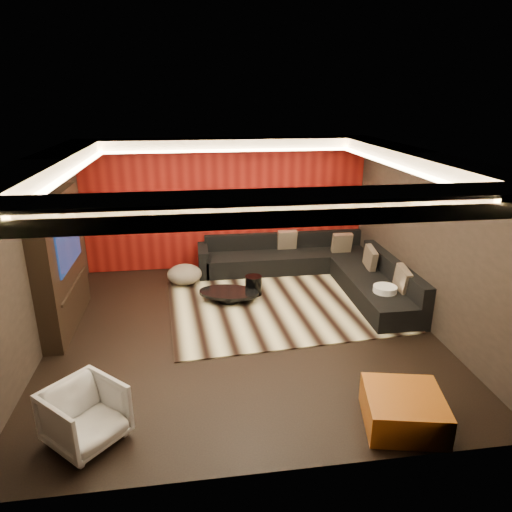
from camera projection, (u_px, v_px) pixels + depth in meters
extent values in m
cube|color=black|center=(243.00, 330.00, 7.45)|extent=(6.00, 6.00, 0.02)
cube|color=silver|center=(241.00, 155.00, 6.50)|extent=(6.00, 6.00, 0.02)
cube|color=black|center=(226.00, 204.00, 9.78)|extent=(6.00, 0.02, 2.80)
cube|color=black|center=(35.00, 258.00, 6.57)|extent=(0.02, 6.00, 2.80)
cube|color=black|center=(427.00, 240.00, 7.37)|extent=(0.02, 6.00, 2.80)
cube|color=#6B0C0A|center=(226.00, 204.00, 9.74)|extent=(5.98, 0.05, 2.78)
cube|color=silver|center=(226.00, 144.00, 9.06)|extent=(6.00, 0.60, 0.22)
cube|color=silver|center=(275.00, 207.00, 4.02)|extent=(6.00, 0.60, 0.22)
cube|color=silver|center=(44.00, 167.00, 6.18)|extent=(0.60, 4.80, 0.22)
cube|color=silver|center=(418.00, 160.00, 6.90)|extent=(0.60, 4.80, 0.22)
cube|color=#FFD899|center=(228.00, 151.00, 8.77)|extent=(4.80, 0.08, 0.04)
cube|color=#FFD899|center=(269.00, 208.00, 4.37)|extent=(4.80, 0.08, 0.04)
cube|color=#FFD899|center=(71.00, 173.00, 6.25)|extent=(0.08, 4.80, 0.04)
cube|color=#FFD899|center=(396.00, 166.00, 6.88)|extent=(0.08, 4.80, 0.04)
cube|color=black|center=(60.00, 262.00, 7.25)|extent=(0.30, 2.00, 2.20)
cube|color=black|center=(68.00, 241.00, 7.16)|extent=(0.04, 1.30, 0.80)
cube|color=black|center=(74.00, 285.00, 7.41)|extent=(0.04, 1.60, 0.04)
cube|color=beige|center=(281.00, 305.00, 8.29)|extent=(4.21, 3.29, 0.02)
cylinder|color=black|center=(229.00, 296.00, 8.41)|extent=(1.37, 1.37, 0.19)
cylinder|color=black|center=(253.00, 285.00, 8.64)|extent=(0.38, 0.38, 0.37)
ellipsoid|color=beige|center=(185.00, 274.00, 9.15)|extent=(0.90, 0.90, 0.38)
cylinder|color=white|center=(384.00, 300.00, 7.93)|extent=(0.48, 0.48, 0.51)
cube|color=#9F4F14|center=(403.00, 410.00, 5.26)|extent=(1.04, 1.04, 0.39)
imported|color=silver|center=(85.00, 415.00, 4.95)|extent=(1.04, 1.04, 0.68)
cube|color=black|center=(286.00, 261.00, 9.92)|extent=(3.50, 0.90, 0.40)
cube|color=black|center=(284.00, 240.00, 10.12)|extent=(3.50, 0.20, 0.35)
cube|color=black|center=(374.00, 290.00, 8.46)|extent=(0.90, 2.60, 0.40)
cube|color=black|center=(394.00, 270.00, 8.38)|extent=(0.20, 2.60, 0.35)
cube|color=black|center=(203.00, 261.00, 9.65)|extent=(0.20, 0.90, 0.60)
cube|color=tan|center=(287.00, 240.00, 9.97)|extent=(0.42, 0.20, 0.44)
cube|color=tan|center=(342.00, 243.00, 9.76)|extent=(0.42, 0.20, 0.44)
cube|color=tan|center=(403.00, 279.00, 7.85)|extent=(0.12, 0.50, 0.50)
cube|color=tan|center=(370.00, 258.00, 8.85)|extent=(0.12, 0.50, 0.50)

